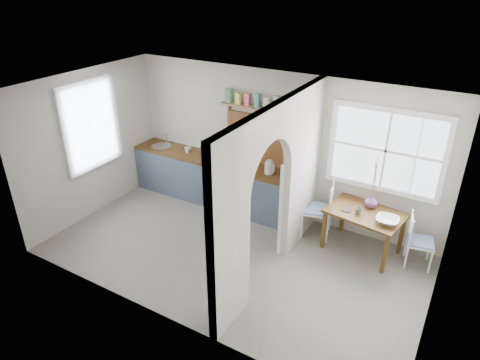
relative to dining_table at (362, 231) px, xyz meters
The scene contains 26 objects.
floor 2.10m from the dining_table, 146.30° to the right, with size 5.80×3.20×0.01m, color #6F6854.
ceiling 3.05m from the dining_table, 146.30° to the right, with size 5.80×3.20×0.01m, color beige.
walls 2.27m from the dining_table, 146.30° to the right, with size 5.81×3.21×2.60m.
partition 1.85m from the dining_table, 133.11° to the right, with size 0.12×3.20×2.60m.
kitchen_window 4.91m from the dining_table, 165.97° to the right, with size 0.10×1.16×1.50m, color white, non-canonical shape.
nook_window 1.31m from the dining_table, 79.07° to the left, with size 1.76×0.10×1.30m, color white, non-canonical shape.
counter 2.86m from the dining_table, behind, with size 3.50×0.60×0.90m.
sink 4.19m from the dining_table, behind, with size 0.40×0.40×0.02m, color #B1B5BE.
backsplash 2.21m from the dining_table, 167.48° to the left, with size 1.65×0.03×0.90m, color brown.
shelf 2.56m from the dining_table, 169.91° to the left, with size 1.75×0.20×0.21m.
pendant_lamp 2.19m from the dining_table, behind, with size 0.26×0.26×0.16m, color silver.
utensil_rail 1.58m from the dining_table, 167.44° to the right, with size 0.02×0.02×0.50m, color #B1B5BE.
dining_table is the anchor object (origin of this frame).
chair_left 0.81m from the dining_table, behind, with size 0.46×0.46×1.01m, color white, non-canonical shape.
chair_right 0.86m from the dining_table, ahead, with size 0.38×0.38×0.83m, color white, non-canonical shape.
kettle 1.87m from the dining_table, behind, with size 0.20×0.16×0.24m, color silver, non-canonical shape.
mug_a 3.56m from the dining_table, behind, with size 0.12×0.12×0.11m, color white.
mug_b 3.57m from the dining_table, behind, with size 0.11×0.11×0.08m, color silver.
knife_block 2.94m from the dining_table, behind, with size 0.09×0.13×0.21m, color #3E1F12.
jar 2.74m from the dining_table, behind, with size 0.11×0.11×0.18m, color #A39654.
towel_magenta 1.16m from the dining_table, behind, with size 0.02×0.03×0.52m, color #BF2472.
towel_orange 1.16m from the dining_table, behind, with size 0.02×0.03×0.48m, color orange.
bowl 0.56m from the dining_table, 21.79° to the right, with size 0.33×0.33×0.08m, color white.
table_cup 0.43m from the dining_table, 128.17° to the right, with size 0.11×0.11×0.10m, color #567053.
plate 0.46m from the dining_table, 161.64° to the right, with size 0.16×0.16×0.01m, color #2C2525.
vase 0.50m from the dining_table, 82.56° to the left, with size 0.20×0.20×0.21m, color #6D3B7B.
Camera 1 is at (2.91, -4.73, 4.12)m, focal length 32.00 mm.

